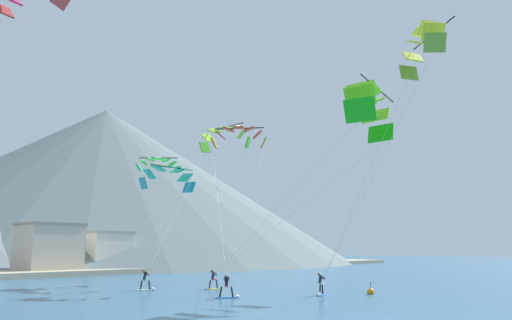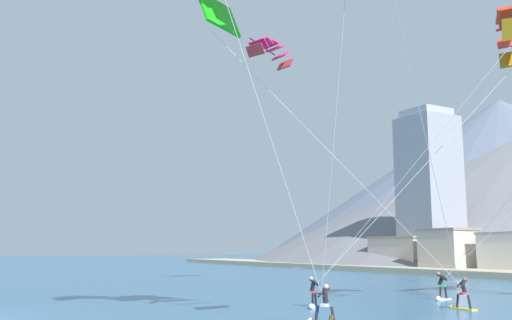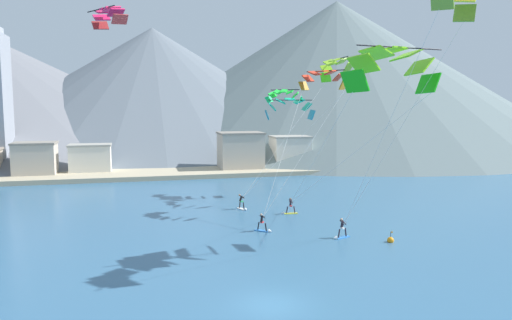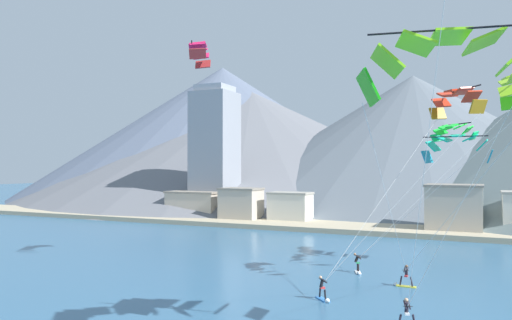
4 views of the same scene
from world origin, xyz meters
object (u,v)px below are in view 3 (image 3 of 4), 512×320
(kitesurfer_near_trail, at_px, (264,226))
(parafoil_kite_distant_mid_solo, at_px, (108,15))
(parafoil_kite_distant_low_drift, at_px, (290,106))
(race_marker_buoy, at_px, (390,240))
(kitesurfer_far_left, at_px, (340,232))
(parafoil_kite_near_trail, at_px, (322,78))
(kitesurfer_mid_center, at_px, (289,209))
(parafoil_kite_mid_center, at_px, (392,65))
(parafoil_kite_distant_high_outer, at_px, (284,95))
(parafoil_kite_near_lead, at_px, (337,68))
(kitesurfer_near_lead, at_px, (242,205))

(kitesurfer_near_trail, bearing_deg, parafoil_kite_distant_mid_solo, 158.28)
(parafoil_kite_distant_low_drift, bearing_deg, race_marker_buoy, -85.88)
(kitesurfer_far_left, bearing_deg, parafoil_kite_near_trail, 77.85)
(kitesurfer_mid_center, height_order, parafoil_kite_mid_center, parafoil_kite_mid_center)
(kitesurfer_near_trail, xyz_separation_m, parafoil_kite_distant_high_outer, (7.31, 17.92, 12.01))
(parafoil_kite_near_lead, xyz_separation_m, parafoil_kite_distant_high_outer, (-4.85, 5.12, -3.01))
(kitesurfer_near_lead, relative_size, parafoil_kite_near_lead, 0.12)
(kitesurfer_mid_center, distance_m, parafoil_kite_mid_center, 19.48)
(parafoil_kite_near_lead, relative_size, parafoil_kite_distant_high_outer, 3.43)
(parafoil_kite_mid_center, relative_size, parafoil_kite_distant_mid_solo, 2.98)
(race_marker_buoy, bearing_deg, parafoil_kite_mid_center, -133.72)
(kitesurfer_near_lead, relative_size, race_marker_buoy, 1.74)
(parafoil_kite_distant_high_outer, relative_size, race_marker_buoy, 4.40)
(kitesurfer_far_left, xyz_separation_m, parafoil_kite_distant_high_outer, (1.55, 21.61, 11.99))
(kitesurfer_far_left, distance_m, parafoil_kite_distant_high_outer, 24.76)
(kitesurfer_near_lead, height_order, kitesurfer_far_left, kitesurfer_near_lead)
(parafoil_kite_distant_low_drift, bearing_deg, parafoil_kite_distant_high_outer, 105.36)
(parafoil_kite_near_trail, distance_m, race_marker_buoy, 18.73)
(parafoil_kite_near_lead, distance_m, parafoil_kite_distant_low_drift, 7.43)
(kitesurfer_near_trail, height_order, parafoil_kite_distant_mid_solo, parafoil_kite_distant_mid_solo)
(kitesurfer_near_lead, xyz_separation_m, parafoil_kite_near_trail, (7.90, -2.77, 13.44))
(kitesurfer_far_left, height_order, parafoil_kite_near_lead, parafoil_kite_near_lead)
(race_marker_buoy, bearing_deg, kitesurfer_near_trail, 147.75)
(kitesurfer_mid_center, height_order, parafoil_kite_near_trail, parafoil_kite_near_trail)
(kitesurfer_far_left, bearing_deg, parafoil_kite_near_lead, 68.78)
(parafoil_kite_mid_center, bearing_deg, parafoil_kite_near_lead, 79.24)
(parafoil_kite_mid_center, bearing_deg, kitesurfer_near_trail, 141.55)
(kitesurfer_near_lead, xyz_separation_m, parafoil_kite_mid_center, (8.35, -16.21, 13.82))
(parafoil_kite_distant_high_outer, bearing_deg, parafoil_kite_near_lead, -46.54)
(parafoil_kite_near_trail, height_order, race_marker_buoy, parafoil_kite_near_trail)
(parafoil_kite_near_trail, distance_m, parafoil_kite_mid_center, 13.45)
(kitesurfer_mid_center, xyz_separation_m, kitesurfer_far_left, (1.44, -10.01, 0.02))
(parafoil_kite_distant_mid_solo, bearing_deg, parafoil_kite_distant_low_drift, 29.06)
(kitesurfer_mid_center, bearing_deg, parafoil_kite_distant_high_outer, 75.54)
(parafoil_kite_distant_high_outer, height_order, parafoil_kite_distant_low_drift, parafoil_kite_distant_high_outer)
(kitesurfer_near_lead, height_order, parafoil_kite_distant_low_drift, parafoil_kite_distant_low_drift)
(parafoil_kite_distant_low_drift, bearing_deg, parafoil_kite_near_lead, -40.68)
(parafoil_kite_distant_mid_solo, bearing_deg, parafoil_kite_near_trail, 4.18)
(parafoil_kite_mid_center, xyz_separation_m, parafoil_kite_distant_low_drift, (-0.80, 23.39, -3.29))
(kitesurfer_near_trail, height_order, parafoil_kite_near_trail, parafoil_kite_near_trail)
(kitesurfer_near_lead, bearing_deg, parafoil_kite_distant_high_outer, 49.44)
(kitesurfer_far_left, bearing_deg, kitesurfer_near_lead, 113.23)
(parafoil_kite_distant_mid_solo, xyz_separation_m, race_marker_buoy, (22.31, -11.04, -19.11))
(kitesurfer_far_left, distance_m, parafoil_kite_distant_mid_solo, 27.99)
(parafoil_kite_near_trail, relative_size, parafoil_kite_distant_low_drift, 2.17)
(parafoil_kite_distant_high_outer, xyz_separation_m, parafoil_kite_distant_mid_solo, (-20.34, -12.73, 6.76))
(kitesurfer_far_left, xyz_separation_m, parafoil_kite_near_trail, (2.24, 10.41, 13.46))
(parafoil_kite_near_trail, relative_size, parafoil_kite_distant_mid_solo, 2.65)
(kitesurfer_near_lead, bearing_deg, race_marker_buoy, -59.14)
(kitesurfer_near_lead, height_order, parafoil_kite_distant_high_outer, parafoil_kite_distant_high_outer)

